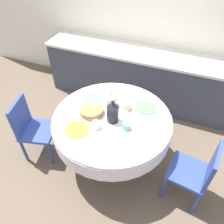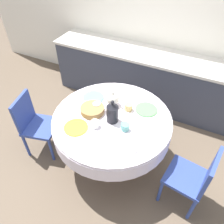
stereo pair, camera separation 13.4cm
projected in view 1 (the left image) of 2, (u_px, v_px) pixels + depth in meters
name	position (u px, v px, depth m)	size (l,w,h in m)	color
ground_plane	(112.00, 158.00, 2.95)	(12.00, 12.00, 0.00)	brown
wall_back	(155.00, 18.00, 3.26)	(7.00, 0.05, 2.60)	silver
kitchen_counter	(143.00, 77.00, 3.61)	(3.24, 0.64, 0.89)	#383D4C
dining_table	(112.00, 125.00, 2.52)	(1.35, 1.35, 0.77)	olive
chair_left	(197.00, 172.00, 2.26)	(0.45, 0.45, 0.86)	#2D428E
chair_right	(32.00, 127.00, 2.73)	(0.49, 0.49, 0.86)	#2D428E
plate_near_left	(77.00, 129.00, 2.29)	(0.25, 0.25, 0.01)	yellow
cup_near_left	(96.00, 125.00, 2.29)	(0.09, 0.09, 0.08)	white
plate_near_right	(131.00, 143.00, 2.15)	(0.25, 0.25, 0.01)	white
cup_near_right	(126.00, 126.00, 2.28)	(0.09, 0.09, 0.08)	#5BA39E
plate_far_left	(91.00, 98.00, 2.67)	(0.25, 0.25, 0.01)	#60BCB7
cup_far_left	(96.00, 107.00, 2.50)	(0.09, 0.09, 0.08)	white
plate_far_right	(145.00, 108.00, 2.54)	(0.25, 0.25, 0.01)	#5BA85B
cup_far_right	(128.00, 106.00, 2.51)	(0.09, 0.09, 0.08)	#DBB766
coffee_carafe	(113.00, 112.00, 2.32)	(0.13, 0.13, 0.28)	black
teapot	(112.00, 99.00, 2.53)	(0.21, 0.15, 0.20)	silver
bread_basket	(92.00, 111.00, 2.46)	(0.27, 0.27, 0.07)	olive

